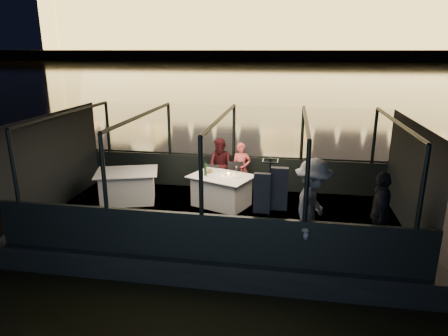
% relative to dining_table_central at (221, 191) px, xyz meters
% --- Properties ---
extents(river_water, '(500.00, 500.00, 0.00)m').
position_rel_dining_table_central_xyz_m(river_water, '(0.11, 79.32, -0.89)').
color(river_water, black).
rests_on(river_water, ground).
extents(boat_hull, '(8.60, 4.40, 1.00)m').
position_rel_dining_table_central_xyz_m(boat_hull, '(0.11, -0.68, -0.89)').
color(boat_hull, black).
rests_on(boat_hull, river_water).
extents(boat_deck, '(8.00, 4.00, 0.04)m').
position_rel_dining_table_central_xyz_m(boat_deck, '(0.11, -0.68, -0.41)').
color(boat_deck, black).
rests_on(boat_deck, boat_hull).
extents(gunwale_port, '(8.00, 0.08, 0.90)m').
position_rel_dining_table_central_xyz_m(gunwale_port, '(0.11, 1.32, 0.06)').
color(gunwale_port, black).
rests_on(gunwale_port, boat_deck).
extents(gunwale_starboard, '(8.00, 0.08, 0.90)m').
position_rel_dining_table_central_xyz_m(gunwale_starboard, '(0.11, -2.68, 0.06)').
color(gunwale_starboard, black).
rests_on(gunwale_starboard, boat_deck).
extents(cabin_glass_port, '(8.00, 0.02, 1.40)m').
position_rel_dining_table_central_xyz_m(cabin_glass_port, '(0.11, 1.32, 1.21)').
color(cabin_glass_port, '#99B2B2').
rests_on(cabin_glass_port, gunwale_port).
extents(cabin_glass_starboard, '(8.00, 0.02, 1.40)m').
position_rel_dining_table_central_xyz_m(cabin_glass_starboard, '(0.11, -2.68, 1.21)').
color(cabin_glass_starboard, '#99B2B2').
rests_on(cabin_glass_starboard, gunwale_starboard).
extents(cabin_roof_glass, '(8.00, 4.00, 0.02)m').
position_rel_dining_table_central_xyz_m(cabin_roof_glass, '(0.11, -0.68, 1.91)').
color(cabin_roof_glass, '#99B2B2').
rests_on(cabin_roof_glass, boat_deck).
extents(end_wall_fore, '(0.02, 4.00, 2.30)m').
position_rel_dining_table_central_xyz_m(end_wall_fore, '(-3.89, -0.68, 0.76)').
color(end_wall_fore, black).
rests_on(end_wall_fore, boat_deck).
extents(end_wall_aft, '(0.02, 4.00, 2.30)m').
position_rel_dining_table_central_xyz_m(end_wall_aft, '(4.11, -0.68, 0.76)').
color(end_wall_aft, black).
rests_on(end_wall_aft, boat_deck).
extents(canopy_ribs, '(8.00, 4.00, 2.30)m').
position_rel_dining_table_central_xyz_m(canopy_ribs, '(0.11, -0.68, 0.76)').
color(canopy_ribs, black).
rests_on(canopy_ribs, boat_deck).
extents(embankment, '(400.00, 140.00, 6.00)m').
position_rel_dining_table_central_xyz_m(embankment, '(0.11, 209.32, 0.11)').
color(embankment, '#423D33').
rests_on(embankment, ground).
extents(dining_table_central, '(1.74, 1.51, 0.77)m').
position_rel_dining_table_central_xyz_m(dining_table_central, '(0.00, 0.00, 0.00)').
color(dining_table_central, silver).
rests_on(dining_table_central, boat_deck).
extents(dining_table_aft, '(1.76, 1.49, 0.80)m').
position_rel_dining_table_central_xyz_m(dining_table_aft, '(-2.38, -0.13, 0.00)').
color(dining_table_aft, silver).
rests_on(dining_table_aft, boat_deck).
extents(chair_port_left, '(0.48, 0.48, 0.82)m').
position_rel_dining_table_central_xyz_m(chair_port_left, '(-0.35, 0.50, 0.06)').
color(chair_port_left, black).
rests_on(chair_port_left, boat_deck).
extents(chair_port_right, '(0.54, 0.54, 0.90)m').
position_rel_dining_table_central_xyz_m(chair_port_right, '(0.23, 0.62, 0.06)').
color(chair_port_right, black).
rests_on(chair_port_right, boat_deck).
extents(coat_stand, '(0.56, 0.46, 1.89)m').
position_rel_dining_table_central_xyz_m(coat_stand, '(1.28, -2.33, 0.51)').
color(coat_stand, black).
rests_on(coat_stand, boat_deck).
extents(person_woman_coral, '(0.54, 0.40, 1.38)m').
position_rel_dining_table_central_xyz_m(person_woman_coral, '(0.37, 0.93, 0.36)').
color(person_woman_coral, '#DD5050').
rests_on(person_woman_coral, boat_deck).
extents(person_man_maroon, '(0.83, 0.72, 1.48)m').
position_rel_dining_table_central_xyz_m(person_man_maroon, '(-0.18, 0.94, 0.36)').
color(person_man_maroon, '#3B1014').
rests_on(person_man_maroon, boat_deck).
extents(passenger_stripe, '(0.99, 1.35, 1.88)m').
position_rel_dining_table_central_xyz_m(passenger_stripe, '(2.06, -2.20, 0.47)').
color(passenger_stripe, silver).
rests_on(passenger_stripe, boat_deck).
extents(passenger_dark, '(0.56, 1.01, 1.62)m').
position_rel_dining_table_central_xyz_m(passenger_dark, '(3.30, -1.91, 0.47)').
color(passenger_dark, black).
rests_on(passenger_dark, boat_deck).
extents(wine_bottle, '(0.09, 0.09, 0.33)m').
position_rel_dining_table_central_xyz_m(wine_bottle, '(-0.39, -0.02, 0.53)').
color(wine_bottle, '#143513').
rests_on(wine_bottle, dining_table_central).
extents(bread_basket, '(0.22, 0.22, 0.07)m').
position_rel_dining_table_central_xyz_m(bread_basket, '(-0.36, 0.21, 0.42)').
color(bread_basket, olive).
rests_on(bread_basket, dining_table_central).
extents(amber_candle, '(0.06, 0.06, 0.07)m').
position_rel_dining_table_central_xyz_m(amber_candle, '(0.16, 0.07, 0.42)').
color(amber_candle, '#FFAF3F').
rests_on(amber_candle, dining_table_central).
extents(plate_near, '(0.30, 0.30, 0.02)m').
position_rel_dining_table_central_xyz_m(plate_near, '(0.36, -0.02, 0.39)').
color(plate_near, white).
rests_on(plate_near, dining_table_central).
extents(plate_far, '(0.27, 0.27, 0.01)m').
position_rel_dining_table_central_xyz_m(plate_far, '(-0.23, 0.35, 0.39)').
color(plate_far, white).
rests_on(plate_far, dining_table_central).
extents(wine_glass_white, '(0.08, 0.08, 0.19)m').
position_rel_dining_table_central_xyz_m(wine_glass_white, '(-0.33, -0.10, 0.48)').
color(wine_glass_white, white).
rests_on(wine_glass_white, dining_table_central).
extents(wine_glass_red, '(0.07, 0.07, 0.18)m').
position_rel_dining_table_central_xyz_m(wine_glass_red, '(0.33, 0.28, 0.48)').
color(wine_glass_red, silver).
rests_on(wine_glass_red, dining_table_central).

